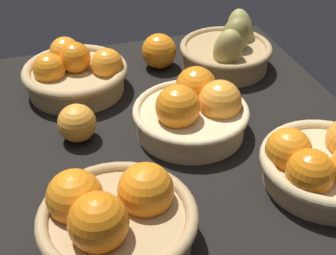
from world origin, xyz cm
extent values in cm
cube|color=black|center=(0.00, 0.00, 1.50)|extent=(84.00, 72.00, 3.00)
cylinder|color=#D3BC8C|center=(-0.25, 1.87, 5.42)|extent=(20.86, 20.86, 4.84)
torus|color=#D3BC8C|center=(-0.25, 1.87, 7.84)|extent=(22.33, 22.33, 1.47)
sphere|color=orange|center=(1.65, -1.32, 10.38)|extent=(8.31, 8.31, 8.31)
sphere|color=orange|center=(-6.08, 5.03, 9.06)|extent=(8.31, 8.31, 8.31)
sphere|color=#F49E33|center=(0.77, 7.42, 9.36)|extent=(8.31, 8.31, 8.31)
cylinder|color=tan|center=(-21.78, -17.04, 5.52)|extent=(20.65, 20.65, 5.03)
torus|color=tan|center=(-21.78, -17.04, 8.03)|extent=(22.79, 22.79, 2.13)
sphere|color=orange|center=(-19.66, -10.31, 9.59)|extent=(6.88, 6.88, 6.88)
sphere|color=orange|center=(-27.93, -18.19, 9.58)|extent=(6.88, 6.88, 6.88)
sphere|color=orange|center=(-21.41, -22.34, 9.34)|extent=(6.88, 6.88, 6.88)
sphere|color=orange|center=(-22.76, -16.64, 10.52)|extent=(6.88, 6.88, 6.88)
cylinder|color=tan|center=(23.86, -17.41, 5.95)|extent=(21.20, 21.20, 5.91)
torus|color=tan|center=(23.86, -17.41, 8.91)|extent=(23.14, 23.14, 1.94)
sphere|color=orange|center=(26.70, -20.46, 11.54)|extent=(8.31, 8.31, 8.31)
sphere|color=orange|center=(21.88, -12.71, 10.82)|extent=(8.31, 8.31, 8.31)
sphere|color=orange|center=(20.16, -22.73, 10.67)|extent=(8.31, 8.31, 8.31)
cylinder|color=tan|center=(-22.28, 18.24, 5.58)|extent=(19.99, 19.99, 5.15)
torus|color=tan|center=(-22.28, 18.24, 8.15)|extent=(21.55, 21.55, 1.56)
ellipsoid|color=olive|center=(-22.06, 20.07, 10.15)|extent=(10.63, 10.34, 11.74)
ellipsoid|color=#9E934C|center=(-26.11, 23.37, 9.05)|extent=(10.53, 6.94, 13.67)
ellipsoid|color=tan|center=(-17.49, 16.58, 9.71)|extent=(10.19, 7.64, 12.93)
cylinder|color=tan|center=(20.53, 18.90, 5.29)|extent=(20.59, 20.59, 4.59)
torus|color=tan|center=(20.53, 18.90, 7.59)|extent=(22.70, 22.70, 2.11)
sphere|color=orange|center=(23.65, 13.39, 9.04)|extent=(7.77, 7.77, 7.77)
sphere|color=orange|center=(17.63, 12.85, 9.04)|extent=(7.77, 7.77, 7.77)
sphere|color=orange|center=(-27.03, 3.36, 7.12)|extent=(8.24, 8.24, 8.24)
sphere|color=#F49E33|center=(-3.95, -19.35, 6.66)|extent=(7.32, 7.32, 7.32)
camera|label=1|loc=(72.34, -24.70, 59.35)|focal=52.07mm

